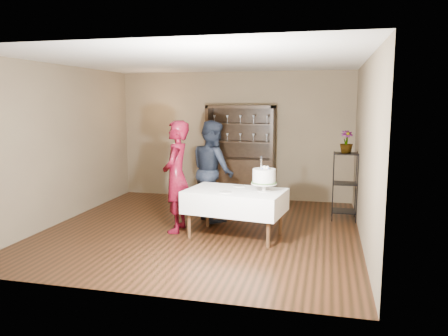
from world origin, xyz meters
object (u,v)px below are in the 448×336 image
Objects in this scene: cake_table at (235,201)px; man at (213,171)px; cake at (264,177)px; china_hutch at (241,169)px; woman at (176,177)px; potted_plant at (346,142)px; plant_etagere at (345,183)px.

cake_table is 1.10m from man.
man reaches higher than cake_table.
cake_table is at bearing 177.89° from man.
cake is (1.03, -0.85, 0.07)m from man.
china_hutch is 1.12× the size of woman.
man is (-0.59, 0.87, 0.32)m from cake_table.
china_hutch is at bearing 152.87° from potted_plant.
woman is at bearing -152.95° from plant_etagere.
cake is at bearing -131.40° from potted_plant.
china_hutch is at bearing -42.51° from man.
woman is at bearing 177.76° from cake.
potted_plant is at bearing 48.60° from cake.
woman is 1.01× the size of man.
woman is at bearing 175.63° from cake_table.
cake_table is 2.97× the size of cake.
potted_plant reaches higher than cake.
potted_plant is (2.64, 1.34, 0.49)m from woman.
plant_etagere is at bearing 112.28° from woman.
woman is 3.00m from potted_plant.
cake_table is at bearing -177.44° from cake.
cake is at bearing 2.56° from cake_table.
china_hutch reaches higher than cake_table.
woman is (-0.57, -2.40, 0.23)m from china_hutch.
china_hutch reaches higher than cake.
cake_table is 1.04m from woman.
man is at bearing 149.22° from woman.
cake is (0.44, 0.02, 0.39)m from cake_table.
cake is at bearing 82.99° from woman.
china_hutch is 2.33m from plant_etagere.
plant_etagere is 0.68× the size of man.
woman reaches higher than cake.
china_hutch is at bearing 99.43° from cake_table.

